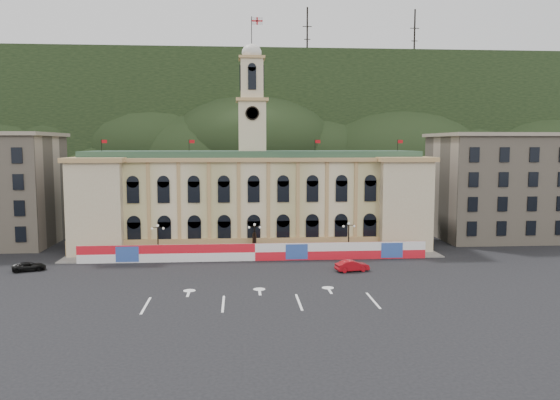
{
  "coord_description": "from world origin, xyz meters",
  "views": [
    {
      "loc": [
        -2.33,
        -62.06,
        16.67
      ],
      "look_at": [
        3.83,
        18.0,
        8.45
      ],
      "focal_mm": 35.0,
      "sensor_mm": 36.0,
      "label": 1
    }
  ],
  "objects": [
    {
      "name": "statue",
      "position": [
        0.0,
        18.0,
        1.19
      ],
      "size": [
        1.4,
        1.4,
        3.72
      ],
      "color": "#595651",
      "rests_on": "ground"
    },
    {
      "name": "lamp_center",
      "position": [
        0.0,
        17.0,
        3.07
      ],
      "size": [
        1.96,
        0.44,
        5.15
      ],
      "color": "black",
      "rests_on": "ground"
    },
    {
      "name": "side_building_right",
      "position": [
        43.0,
        30.93,
        9.33
      ],
      "size": [
        21.0,
        17.0,
        18.6
      ],
      "color": "tan",
      "rests_on": "ground"
    },
    {
      "name": "lamp_right",
      "position": [
        14.0,
        17.0,
        3.07
      ],
      "size": [
        1.96,
        0.44,
        5.15
      ],
      "color": "black",
      "rests_on": "ground"
    },
    {
      "name": "lamp_left",
      "position": [
        -14.0,
        17.0,
        3.07
      ],
      "size": [
        1.96,
        0.44,
        5.15
      ],
      "color": "black",
      "rests_on": "ground"
    },
    {
      "name": "ground",
      "position": [
        0.0,
        0.0,
        0.0
      ],
      "size": [
        260.0,
        260.0,
        0.0
      ],
      "primitive_type": "plane",
      "color": "black",
      "rests_on": "ground"
    },
    {
      "name": "hoarding_fence",
      "position": [
        0.06,
        15.07,
        1.25
      ],
      "size": [
        50.0,
        0.44,
        2.5
      ],
      "color": "red",
      "rests_on": "ground"
    },
    {
      "name": "pavement",
      "position": [
        0.0,
        17.75,
        0.08
      ],
      "size": [
        56.0,
        5.5,
        0.16
      ],
      "primitive_type": "cube",
      "color": "slate",
      "rests_on": "ground"
    },
    {
      "name": "hill_ridge",
      "position": [
        0.03,
        121.99,
        19.48
      ],
      "size": [
        230.0,
        80.0,
        64.0
      ],
      "color": "black",
      "rests_on": "ground"
    },
    {
      "name": "red_sedan",
      "position": [
        12.56,
        7.53,
        0.73
      ],
      "size": [
        3.33,
        5.08,
        1.47
      ],
      "primitive_type": "imported",
      "rotation": [
        0.0,
        0.0,
        1.78
      ],
      "color": "#A10B13",
      "rests_on": "ground"
    },
    {
      "name": "lane_markings",
      "position": [
        0.0,
        -5.0,
        0.0
      ],
      "size": [
        26.0,
        10.0,
        0.02
      ],
      "primitive_type": null,
      "color": "white",
      "rests_on": "ground"
    },
    {
      "name": "city_hall",
      "position": [
        0.0,
        27.63,
        7.85
      ],
      "size": [
        56.2,
        17.6,
        37.1
      ],
      "color": "beige",
      "rests_on": "ground"
    },
    {
      "name": "black_suv",
      "position": [
        -30.0,
        11.02,
        0.58
      ],
      "size": [
        4.68,
        5.45,
        1.16
      ],
      "primitive_type": "imported",
      "rotation": [
        0.0,
        0.0,
        1.93
      ],
      "color": "black",
      "rests_on": "ground"
    }
  ]
}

